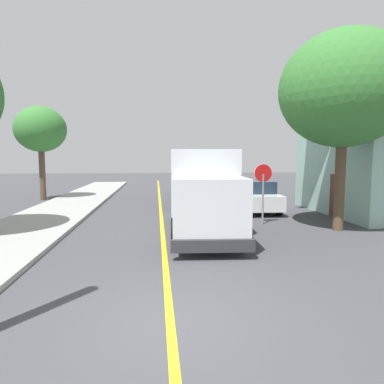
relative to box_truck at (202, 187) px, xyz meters
name	(u,v)px	position (x,y,z in m)	size (l,w,h in m)	color
ground_plane	(170,325)	(-1.58, -7.50, -1.77)	(120.00, 120.00, 0.00)	#424247
centre_line_yellow	(162,220)	(-1.58, 2.50, -1.76)	(0.16, 56.00, 0.01)	gold
box_truck	(202,187)	(0.00, 0.00, 0.00)	(2.80, 7.30, 3.20)	silver
parked_car_near	(189,192)	(0.19, 7.66, -0.97)	(1.98, 4.47, 1.67)	black
parked_car_mid	(189,185)	(0.78, 13.33, -0.97)	(1.94, 4.46, 1.67)	#2D4793
parked_van_across	(257,197)	(3.62, 4.75, -0.97)	(1.95, 4.46, 1.67)	silver
stop_sign	(263,182)	(2.82, 1.20, 0.09)	(0.80, 0.10, 2.65)	gray
street_tree_far_side	(344,90)	(5.46, -0.34, 3.76)	(4.95, 4.95, 7.77)	brown
street_tree_down_block	(40,130)	(-9.56, 11.14, 3.01)	(3.40, 3.40, 6.36)	brown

